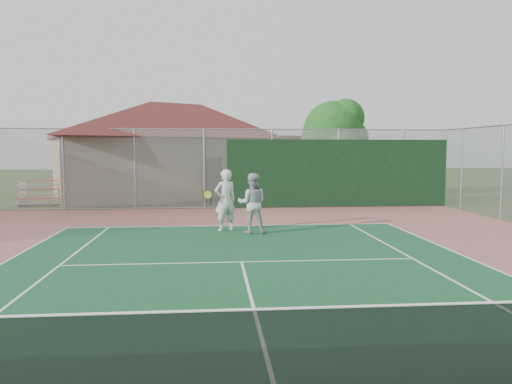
{
  "coord_description": "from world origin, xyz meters",
  "views": [
    {
      "loc": [
        -0.67,
        -4.99,
        2.65
      ],
      "look_at": [
        0.57,
        9.04,
        1.42
      ],
      "focal_mm": 35.0,
      "sensor_mm": 36.0,
      "label": 1
    }
  ],
  "objects_px": {
    "clubhouse": "(175,141)",
    "player_grey_back": "(252,204)",
    "bleachers": "(54,192)",
    "tree": "(335,133)",
    "player_white_front": "(225,201)"
  },
  "relations": [
    {
      "from": "bleachers",
      "to": "tree",
      "type": "xyz_separation_m",
      "value": [
        13.86,
        1.63,
        2.82
      ]
    },
    {
      "from": "tree",
      "to": "player_white_front",
      "type": "height_order",
      "value": "tree"
    },
    {
      "from": "bleachers",
      "to": "player_white_front",
      "type": "bearing_deg",
      "value": -55.92
    },
    {
      "from": "bleachers",
      "to": "player_white_front",
      "type": "xyz_separation_m",
      "value": [
        7.84,
        -8.23,
        0.37
      ]
    },
    {
      "from": "bleachers",
      "to": "player_grey_back",
      "type": "distance_m",
      "value": 12.38
    },
    {
      "from": "clubhouse",
      "to": "bleachers",
      "type": "distance_m",
      "value": 7.56
    },
    {
      "from": "player_white_front",
      "to": "player_grey_back",
      "type": "height_order",
      "value": "player_white_front"
    },
    {
      "from": "tree",
      "to": "player_grey_back",
      "type": "bearing_deg",
      "value": -116.42
    },
    {
      "from": "player_white_front",
      "to": "clubhouse",
      "type": "bearing_deg",
      "value": -100.04
    },
    {
      "from": "clubhouse",
      "to": "bleachers",
      "type": "relative_size",
      "value": 4.87
    },
    {
      "from": "player_white_front",
      "to": "player_grey_back",
      "type": "xyz_separation_m",
      "value": [
        0.82,
        -0.59,
        -0.05
      ]
    },
    {
      "from": "clubhouse",
      "to": "tree",
      "type": "relative_size",
      "value": 3.12
    },
    {
      "from": "tree",
      "to": "clubhouse",
      "type": "bearing_deg",
      "value": 159.86
    },
    {
      "from": "bleachers",
      "to": "tree",
      "type": "bearing_deg",
      "value": -2.83
    },
    {
      "from": "clubhouse",
      "to": "player_grey_back",
      "type": "distance_m",
      "value": 14.14
    }
  ]
}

